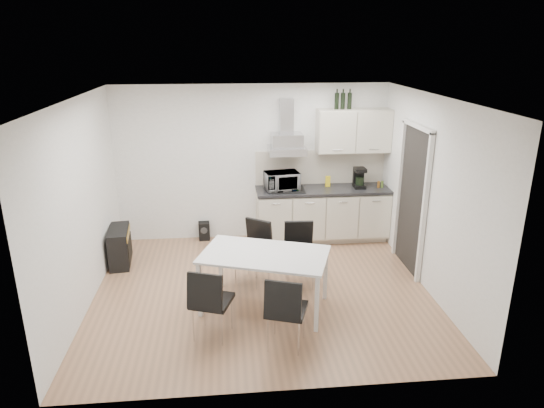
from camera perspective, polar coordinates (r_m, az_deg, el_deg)
The scene contains 15 objects.
ground at distance 6.73m, azimuth -1.15°, elevation -10.18°, with size 4.50×4.50×0.00m, color #A57856.
wall_back at distance 8.13m, azimuth -2.32°, elevation 4.81°, with size 4.50×0.10×2.60m, color white.
wall_front at distance 4.36m, azimuth 0.82°, elevation -7.89°, with size 4.50×0.10×2.60m, color white.
wall_left at distance 6.45m, azimuth -21.58°, elevation -0.26°, with size 0.10×4.00×2.60m, color white.
wall_right at distance 6.75m, azimuth 18.18°, elevation 0.95°, with size 0.10×4.00×2.60m, color white.
ceiling at distance 5.93m, azimuth -1.32°, elevation 12.39°, with size 4.50×4.50×0.00m, color white.
doorway at distance 7.29m, azimuth 16.02°, elevation 0.39°, with size 0.08×1.04×2.10m, color white.
kitchenette at distance 8.15m, azimuth 6.15°, elevation 1.33°, with size 2.22×0.64×2.52m.
dining_table at distance 6.05m, azimuth -0.88°, elevation -6.46°, with size 1.75×1.34×0.75m.
chair_far_left at distance 6.79m, azimuth -2.37°, elevation -5.78°, with size 0.44×0.50×0.88m, color black, non-canonical shape.
chair_far_right at distance 6.72m, azimuth 3.27°, elevation -6.07°, with size 0.44×0.50×0.88m, color black, non-canonical shape.
chair_near_left at distance 5.64m, azimuth -7.07°, elevation -11.34°, with size 0.44×0.50×0.88m, color black, non-canonical shape.
chair_near_right at distance 5.45m, azimuth 1.71°, elevation -12.39°, with size 0.44×0.50×0.88m, color black, non-canonical shape.
guitar_amp at distance 7.73m, azimuth -17.48°, elevation -4.76°, with size 0.36×0.71×0.57m.
floor_speaker at distance 8.38m, azimuth -7.98°, elevation -3.16°, with size 0.19×0.17×0.31m, color black.
Camera 1 is at (-0.44, -5.87, 3.26)m, focal length 32.00 mm.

